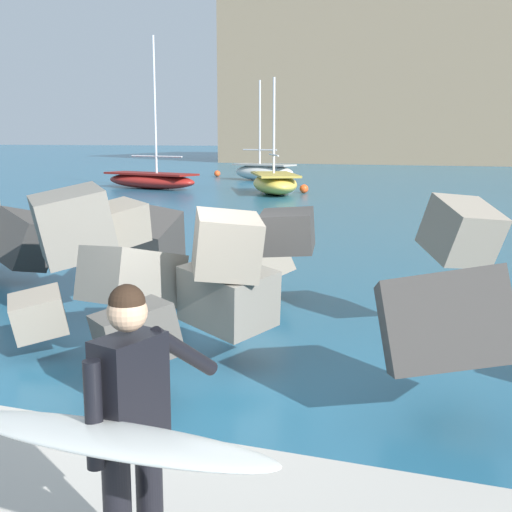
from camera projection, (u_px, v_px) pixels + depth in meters
name	position (u px, v px, depth m)	size (l,w,h in m)	color
ground_plane	(178.00, 378.00, 7.67)	(400.00, 400.00, 0.00)	#235B7A
breakwater_jetty	(172.00, 256.00, 9.67)	(33.14, 6.60, 2.07)	#3D3A38
surfer_with_board	(121.00, 429.00, 3.38)	(2.11, 1.40, 1.78)	black
boat_near_centre	(264.00, 171.00, 42.26)	(4.68, 2.84, 6.29)	beige
boat_mid_centre	(151.00, 179.00, 35.80)	(6.22, 3.20, 7.96)	maroon
boat_mid_right	(275.00, 183.00, 32.43)	(4.02, 5.37, 5.61)	#EAC64C
mooring_buoy_inner	(217.00, 174.00, 46.81)	(0.44, 0.44, 0.44)	#E54C1E
mooring_buoy_middle	(304.00, 189.00, 32.98)	(0.44, 0.44, 0.44)	#E54C1E
mooring_buoy_outer	(266.00, 176.00, 43.34)	(0.44, 0.44, 0.44)	#E54C1E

